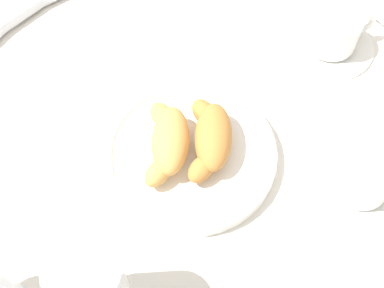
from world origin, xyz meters
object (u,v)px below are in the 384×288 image
Objects in this scene: folded_napkin at (237,29)px; croissant_large at (211,137)px; coffee_cup_near at (363,177)px; croissant_small at (168,141)px; juice_glass_left at (89,283)px; coffee_cup_far at (333,35)px; pastry_plate at (192,151)px.

croissant_large is at bearing -177.39° from folded_napkin.
croissant_large is 0.99× the size of coffee_cup_near.
juice_glass_left is at bearing 174.38° from croissant_small.
coffee_cup_far is 0.15m from folded_napkin.
juice_glass_left reaches higher than coffee_cup_near.
croissant_small is 0.31m from coffee_cup_far.
pastry_plate is 1.67× the size of coffee_cup_near.
croissant_large is 1.00× the size of croissant_small.
folded_napkin is (0.25, -0.04, -0.04)m from croissant_small.
croissant_large is 0.27m from coffee_cup_far.
juice_glass_left is (-0.21, 0.02, 0.05)m from croissant_small.
folded_napkin is (-0.00, 0.14, -0.02)m from coffee_cup_far.
croissant_small is at bearing 109.84° from croissant_large.
coffee_cup_near reaches higher than folded_napkin.
juice_glass_left is (-0.46, 0.21, 0.07)m from coffee_cup_far.
juice_glass_left is (-0.22, 0.05, 0.08)m from pastry_plate.
juice_glass_left reaches higher than coffee_cup_far.
coffee_cup_far is at bearing -88.96° from folded_napkin.
folded_napkin is at bearing -7.74° from juice_glass_left.
coffee_cup_near is (-0.00, -0.20, -0.02)m from croissant_large.
croissant_small reaches higher than pastry_plate.
coffee_cup_near reaches higher than pastry_plate.
coffee_cup_near is (0.01, -0.22, 0.01)m from pastry_plate.
croissant_small is 0.98× the size of coffee_cup_far.
juice_glass_left is 1.27× the size of folded_napkin.
coffee_cup_far is (0.24, -0.16, 0.01)m from pastry_plate.
croissant_large and croissant_small have the same top height.
croissant_small is 0.96× the size of juice_glass_left.
pastry_plate is at bearing -12.71° from juice_glass_left.
juice_glass_left is (-0.23, 0.27, 0.07)m from coffee_cup_near.
folded_napkin is at bearing -9.54° from croissant_small.
coffee_cup_far reaches higher than folded_napkin.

